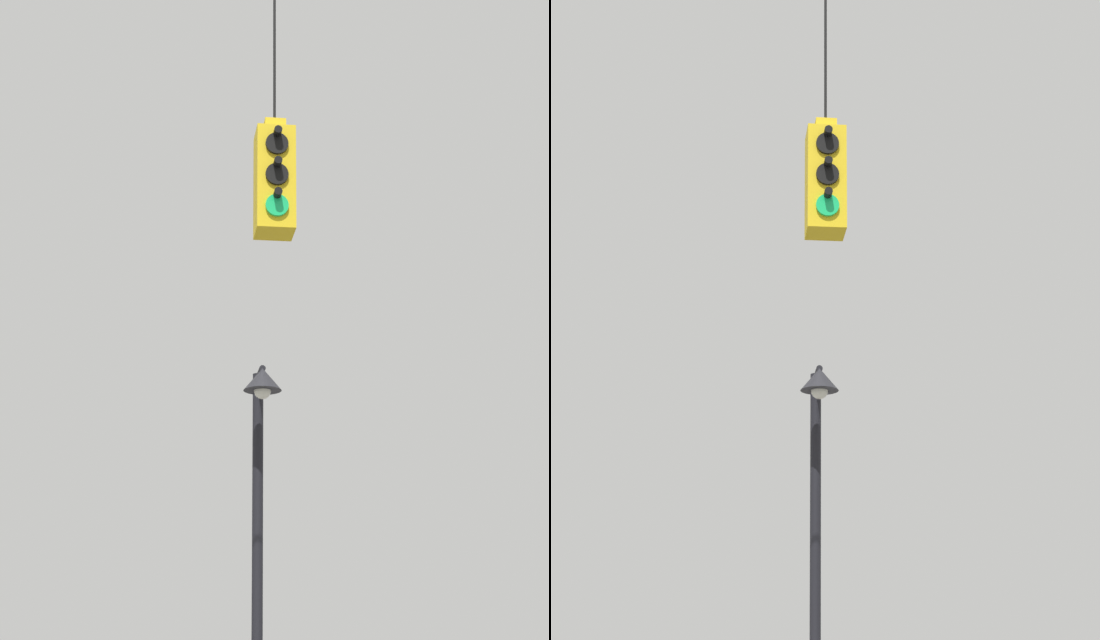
# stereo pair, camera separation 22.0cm
# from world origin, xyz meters

# --- Properties ---
(traffic_light_near_left_pole) EXTENTS (0.34, 0.46, 2.63)m
(traffic_light_near_left_pole) POSITION_xyz_m (2.26, 0.12, 6.00)
(traffic_light_near_left_pole) COLOR yellow
(street_lamp) EXTENTS (0.42, 0.73, 5.13)m
(street_lamp) POSITION_xyz_m (2.49, 3.40, 3.56)
(street_lamp) COLOR black
(street_lamp) RESTS_ON ground_plane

